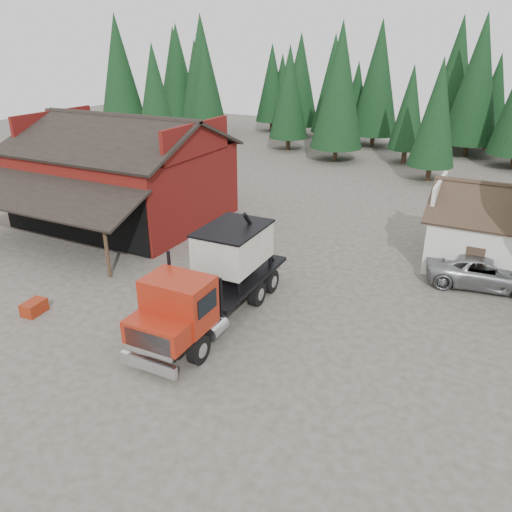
% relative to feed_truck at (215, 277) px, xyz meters
% --- Properties ---
extents(ground, '(120.00, 120.00, 0.00)m').
position_rel_feed_truck_xyz_m(ground, '(-1.66, -1.04, -2.06)').
color(ground, '#4A443A').
rests_on(ground, ground).
extents(red_barn, '(12.80, 13.63, 7.18)m').
position_rel_feed_truck_xyz_m(red_barn, '(-12.66, 8.86, 0.63)').
color(red_barn, maroon).
rests_on(red_barn, ground).
extents(farmhouse, '(8.60, 6.42, 4.65)m').
position_rel_feed_truck_xyz_m(farmhouse, '(11.34, 11.95, -0.40)').
color(farmhouse, silver).
rests_on(farmhouse, ground).
extents(conifer_backdrop, '(76.00, 16.00, 16.00)m').
position_rel_feed_truck_xyz_m(conifer_backdrop, '(-1.66, 40.96, -2.06)').
color(conifer_backdrop, black).
rests_on(conifer_backdrop, ground).
extents(near_pine_a, '(4.40, 4.40, 11.40)m').
position_rel_feed_truck_xyz_m(near_pine_a, '(-23.66, 26.96, 4.33)').
color(near_pine_a, '#382619').
rests_on(near_pine_a, ground).
extents(near_pine_b, '(3.96, 3.96, 10.40)m').
position_rel_feed_truck_xyz_m(near_pine_b, '(4.34, 28.96, 3.83)').
color(near_pine_b, '#382619').
rests_on(near_pine_b, ground).
extents(near_pine_d, '(5.28, 5.28, 13.40)m').
position_rel_feed_truck_xyz_m(near_pine_d, '(-5.66, 32.96, 5.33)').
color(near_pine_d, '#382619').
rests_on(near_pine_d, ground).
extents(feed_truck, '(2.99, 9.81, 4.41)m').
position_rel_feed_truck_xyz_m(feed_truck, '(0.00, 0.00, 0.00)').
color(feed_truck, black).
rests_on(feed_truck, ground).
extents(silver_car, '(6.05, 3.49, 1.59)m').
position_rel_feed_truck_xyz_m(silver_car, '(10.45, 8.96, -1.27)').
color(silver_car, '#94979B').
rests_on(silver_car, ground).
extents(equip_box, '(0.81, 1.16, 0.60)m').
position_rel_feed_truck_xyz_m(equip_box, '(-7.66, -3.47, -1.76)').
color(equip_box, maroon).
rests_on(equip_box, ground).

